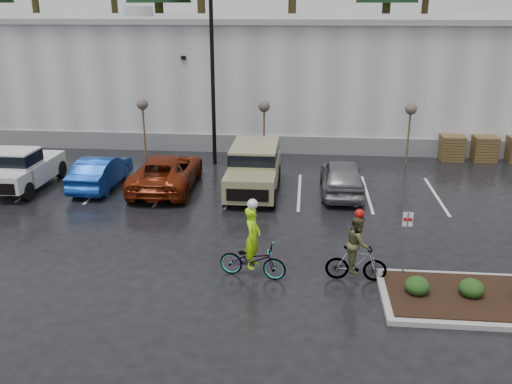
# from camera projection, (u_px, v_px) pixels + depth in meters

# --- Properties ---
(ground) EXTENTS (120.00, 120.00, 0.00)m
(ground) POSITION_uv_depth(u_px,v_px,m) (278.00, 276.00, 16.80)
(ground) COLOR black
(ground) RESTS_ON ground
(warehouse) EXTENTS (60.50, 15.50, 7.20)m
(warehouse) POSITION_uv_depth(u_px,v_px,m) (297.00, 72.00, 36.26)
(warehouse) COLOR #B8BABD
(warehouse) RESTS_ON ground
(wooded_ridge) EXTENTS (80.00, 25.00, 6.00)m
(wooded_ridge) POSITION_uv_depth(u_px,v_px,m) (302.00, 52.00, 58.09)
(wooded_ridge) COLOR #28431C
(wooded_ridge) RESTS_ON ground
(lamppost) EXTENTS (0.50, 1.00, 9.22)m
(lamppost) POSITION_uv_depth(u_px,v_px,m) (212.00, 53.00, 26.55)
(lamppost) COLOR black
(lamppost) RESTS_ON ground
(sapling_west) EXTENTS (0.60, 0.60, 3.20)m
(sapling_west) POSITION_uv_depth(u_px,v_px,m) (143.00, 108.00, 28.82)
(sapling_west) COLOR #45351B
(sapling_west) RESTS_ON ground
(sapling_mid) EXTENTS (0.60, 0.60, 3.20)m
(sapling_mid) POSITION_uv_depth(u_px,v_px,m) (264.00, 110.00, 28.24)
(sapling_mid) COLOR #45351B
(sapling_mid) RESTS_ON ground
(sapling_east) EXTENTS (0.60, 0.60, 3.20)m
(sapling_east) POSITION_uv_depth(u_px,v_px,m) (411.00, 112.00, 27.58)
(sapling_east) COLOR #45351B
(sapling_east) RESTS_ON ground
(pallet_stack_a) EXTENTS (1.20, 1.20, 1.35)m
(pallet_stack_a) POSITION_uv_depth(u_px,v_px,m) (451.00, 148.00, 28.97)
(pallet_stack_a) COLOR #45351B
(pallet_stack_a) RESTS_ON ground
(pallet_stack_b) EXTENTS (1.20, 1.20, 1.35)m
(pallet_stack_b) POSITION_uv_depth(u_px,v_px,m) (484.00, 148.00, 28.82)
(pallet_stack_b) COLOR #45351B
(pallet_stack_b) RESTS_ON ground
(shrub_a) EXTENTS (0.70, 0.70, 0.52)m
(shrub_a) POSITION_uv_depth(u_px,v_px,m) (417.00, 286.00, 15.37)
(shrub_a) COLOR #133512
(shrub_a) RESTS_ON curb_island
(shrub_b) EXTENTS (0.70, 0.70, 0.52)m
(shrub_b) POSITION_uv_depth(u_px,v_px,m) (471.00, 288.00, 15.23)
(shrub_b) COLOR #133512
(shrub_b) RESTS_ON curb_island
(fire_lane_sign) EXTENTS (0.30, 0.05, 2.20)m
(fire_lane_sign) POSITION_uv_depth(u_px,v_px,m) (406.00, 236.00, 16.18)
(fire_lane_sign) COLOR gray
(fire_lane_sign) RESTS_ON ground
(pickup_white) EXTENTS (2.10, 5.20, 1.96)m
(pickup_white) POSITION_uv_depth(u_px,v_px,m) (26.00, 166.00, 24.66)
(pickup_white) COLOR silver
(pickup_white) RESTS_ON ground
(car_blue) EXTENTS (1.60, 4.45, 1.46)m
(car_blue) POSITION_uv_depth(u_px,v_px,m) (101.00, 172.00, 24.67)
(car_blue) COLOR navy
(car_blue) RESTS_ON ground
(car_red) EXTENTS (2.74, 5.69, 1.56)m
(car_red) POSITION_uv_depth(u_px,v_px,m) (167.00, 172.00, 24.49)
(car_red) COLOR maroon
(car_red) RESTS_ON ground
(suv_tan) EXTENTS (2.20, 5.10, 2.06)m
(suv_tan) POSITION_uv_depth(u_px,v_px,m) (254.00, 170.00, 23.85)
(suv_tan) COLOR #928B63
(suv_tan) RESTS_ON ground
(car_grey) EXTENTS (1.84, 4.56, 1.55)m
(car_grey) POSITION_uv_depth(u_px,v_px,m) (342.00, 177.00, 23.80)
(car_grey) COLOR slate
(car_grey) RESTS_ON ground
(cyclist_hivis) EXTENTS (2.20, 1.10, 2.55)m
(cyclist_hivis) POSITION_uv_depth(u_px,v_px,m) (253.00, 253.00, 16.50)
(cyclist_hivis) COLOR #3F3F44
(cyclist_hivis) RESTS_ON ground
(cyclist_olive) EXTENTS (1.80, 0.87, 2.32)m
(cyclist_olive) POSITION_uv_depth(u_px,v_px,m) (357.00, 255.00, 16.26)
(cyclist_olive) COLOR #3F3F44
(cyclist_olive) RESTS_ON ground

